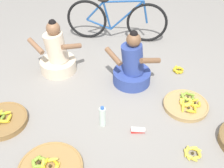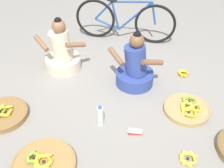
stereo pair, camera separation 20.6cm
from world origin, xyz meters
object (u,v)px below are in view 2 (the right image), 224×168
at_px(vendor_woman_behind, 62,53).
at_px(bicycle_leaning, 125,21).
at_px(water_bottle, 100,116).
at_px(banana_basket_front_center, 44,165).
at_px(loose_bananas_front_left, 183,73).
at_px(loose_bananas_front_right, 188,158).
at_px(vendor_woman_front, 135,68).
at_px(banana_basket_near_bicycle, 3,114).
at_px(banana_basket_near_vendor, 187,109).
at_px(packet_carton_stack, 135,132).

height_order(vendor_woman_behind, bicycle_leaning, vendor_woman_behind).
bearing_deg(vendor_woman_behind, water_bottle, -56.62).
xyz_separation_m(banana_basket_front_center, loose_bananas_front_left, (1.54, 1.76, -0.01)).
bearing_deg(loose_bananas_front_right, vendor_woman_front, 116.23).
relative_size(bicycle_leaning, banana_basket_front_center, 2.61).
bearing_deg(vendor_woman_front, banana_basket_front_center, -119.59).
bearing_deg(banana_basket_near_bicycle, loose_bananas_front_left, 26.42).
bearing_deg(banana_basket_near_vendor, packet_carton_stack, -145.11).
bearing_deg(vendor_woman_front, loose_bananas_front_left, 21.26).
bearing_deg(water_bottle, loose_bananas_front_left, 46.16).
xyz_separation_m(bicycle_leaning, banana_basket_front_center, (-0.61, -2.70, -0.31)).
xyz_separation_m(vendor_woman_behind, banana_basket_near_vendor, (1.74, -0.75, -0.22)).
height_order(vendor_woman_behind, packet_carton_stack, vendor_woman_behind).
xyz_separation_m(banana_basket_near_vendor, loose_bananas_front_left, (0.03, 0.77, -0.01)).
bearing_deg(banana_basket_near_vendor, loose_bananas_front_right, -94.96).
xyz_separation_m(vendor_woman_behind, water_bottle, (0.71, -1.08, -0.13)).
height_order(water_bottle, packet_carton_stack, water_bottle).
height_order(bicycle_leaning, water_bottle, bicycle_leaning).
xyz_separation_m(loose_bananas_front_right, packet_carton_stack, (-0.56, 0.30, 0.00)).
distance_m(vendor_woman_behind, banana_basket_front_center, 1.76).
relative_size(banana_basket_front_center, loose_bananas_front_right, 3.02).
height_order(vendor_woman_behind, banana_basket_front_center, vendor_woman_behind).
bearing_deg(loose_bananas_front_right, banana_basket_near_vendor, 85.04).
bearing_deg(loose_bananas_front_left, packet_carton_stack, -118.24).
bearing_deg(packet_carton_stack, banana_basket_near_vendor, 34.89).
bearing_deg(banana_basket_near_bicycle, bicycle_leaning, 57.60).
xyz_separation_m(banana_basket_near_vendor, packet_carton_stack, (-0.62, -0.43, -0.01)).
bearing_deg(loose_bananas_front_right, bicycle_leaning, 108.99).
height_order(loose_bananas_front_right, water_bottle, water_bottle).
bearing_deg(loose_bananas_front_left, vendor_woman_front, -158.74).
xyz_separation_m(vendor_woman_front, vendor_woman_behind, (-1.07, 0.25, 0.01)).
height_order(bicycle_leaning, banana_basket_near_bicycle, bicycle_leaning).
bearing_deg(bicycle_leaning, vendor_woman_behind, -130.87).
bearing_deg(bicycle_leaning, vendor_woman_front, -79.06).
relative_size(banana_basket_near_bicycle, banana_basket_front_center, 0.90).
bearing_deg(packet_carton_stack, vendor_woman_behind, 133.43).
distance_m(vendor_woman_behind, banana_basket_near_bicycle, 1.21).
distance_m(banana_basket_near_vendor, water_bottle, 1.09).
xyz_separation_m(banana_basket_front_center, water_bottle, (0.48, 0.65, 0.09)).
xyz_separation_m(water_bottle, packet_carton_stack, (0.41, -0.10, -0.10)).
xyz_separation_m(banana_basket_front_center, loose_bananas_front_right, (1.45, 0.25, -0.02)).
bearing_deg(loose_bananas_front_right, vendor_woman_behind, 138.48).
distance_m(banana_basket_near_bicycle, loose_bananas_front_left, 2.50).
bearing_deg(banana_basket_front_center, water_bottle, 53.53).
bearing_deg(packet_carton_stack, banana_basket_front_center, -148.40).
distance_m(banana_basket_front_center, water_bottle, 0.82).
relative_size(bicycle_leaning, loose_bananas_front_right, 7.89).
bearing_deg(packet_carton_stack, banana_basket_near_bicycle, 176.66).
bearing_deg(bicycle_leaning, banana_basket_near_vendor, -62.13).
height_order(banana_basket_near_bicycle, loose_bananas_front_right, banana_basket_near_bicycle).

